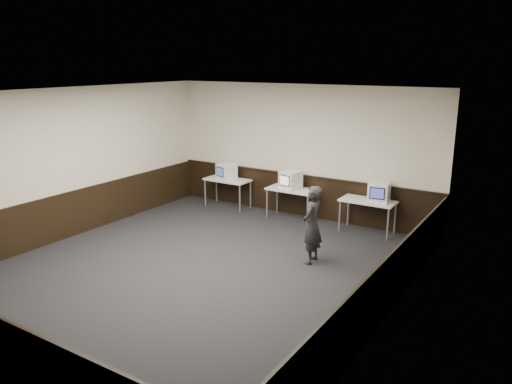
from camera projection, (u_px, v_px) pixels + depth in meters
floor at (199, 269)px, 9.21m from camera, size 8.00×8.00×0.00m
ceiling at (193, 93)px, 8.39m from camera, size 8.00×8.00×0.00m
back_wall at (301, 151)px, 12.07m from camera, size 7.00×0.00×7.00m
left_wall at (68, 164)px, 10.60m from camera, size 0.00×8.00×8.00m
right_wall at (392, 217)px, 6.99m from camera, size 0.00×8.00×8.00m
wainscot_back at (299, 195)px, 12.33m from camera, size 6.98×0.04×1.00m
wainscot_left at (73, 213)px, 10.88m from camera, size 0.04×7.98×1.00m
wainscot_right at (385, 289)px, 7.28m from camera, size 0.04×7.98×1.00m
wainscot_rail at (299, 175)px, 12.18m from camera, size 6.98×0.06×0.04m
desk_left at (228, 182)px, 12.96m from camera, size 1.20×0.60×0.75m
desk_center at (292, 192)px, 11.98m from camera, size 1.20×0.60×0.75m
desk_right at (368, 203)px, 11.00m from camera, size 1.20×0.60×0.75m
emac_left at (226, 171)px, 12.87m from camera, size 0.52×0.53×0.41m
emac_center at (290, 180)px, 11.93m from camera, size 0.50×0.52×0.42m
emac_right at (379, 192)px, 10.82m from camera, size 0.49×0.52×0.43m
person at (312, 225)px, 9.34m from camera, size 0.40×0.58×1.50m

